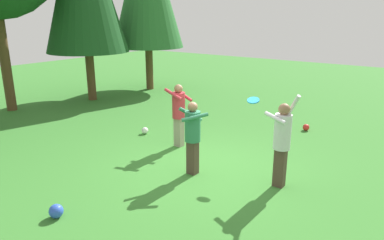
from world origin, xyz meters
The scene contains 8 objects.
ground_plane centered at (0.00, 0.00, 0.00)m, with size 40.00×40.00×0.00m, color #387A2D.
person_thrower centered at (0.13, -1.76, 1.05)m, with size 0.66×0.67×1.94m.
person_catcher centered at (0.77, 1.34, 1.00)m, with size 0.52×0.60×1.68m.
person_bystander centered at (-0.41, 0.04, 0.97)m, with size 0.73×0.72×1.64m.
frisbee centered at (0.62, -0.86, 1.60)m, with size 0.32×0.32×0.11m.
ball_white centered at (0.98, 2.77, 0.10)m, with size 0.20×0.20×0.20m, color white.
ball_red centered at (4.07, -1.00, 0.10)m, with size 0.20×0.20×0.20m, color red.
ball_blue centered at (-3.27, 0.92, 0.12)m, with size 0.25×0.25×0.25m, color blue.
Camera 1 is at (-6.36, -4.22, 3.43)m, focal length 33.44 mm.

